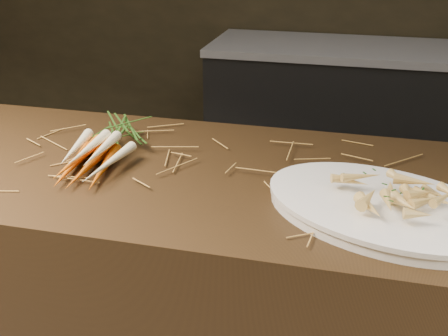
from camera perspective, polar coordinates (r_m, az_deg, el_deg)
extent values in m
cube|color=black|center=(1.58, 3.07, -15.89)|extent=(2.40, 0.70, 0.90)
cube|color=black|center=(3.25, 14.92, 4.18)|extent=(1.80, 0.60, 0.80)
cube|color=#99999E|center=(3.14, 15.75, 11.40)|extent=(1.82, 0.62, 0.04)
cone|color=#C13D04|center=(1.40, -15.13, 0.23)|extent=(0.06, 0.25, 0.03)
cone|color=#C13D04|center=(1.39, -13.66, 0.12)|extent=(0.04, 0.24, 0.03)
cone|color=#C13D04|center=(1.37, -12.16, 0.00)|extent=(0.07, 0.24, 0.03)
cone|color=#C13D04|center=(1.38, -14.63, 0.98)|extent=(0.04, 0.24, 0.03)
cone|color=#C13D04|center=(1.36, -13.16, 0.88)|extent=(0.06, 0.25, 0.03)
cone|color=beige|center=(1.39, -14.85, 2.00)|extent=(0.07, 0.23, 0.04)
cone|color=beige|center=(1.37, -13.68, 1.90)|extent=(0.04, 0.23, 0.04)
cone|color=beige|center=(1.36, -12.36, 1.84)|extent=(0.05, 0.23, 0.04)
cone|color=beige|center=(1.34, -11.64, 0.49)|extent=(0.05, 0.23, 0.03)
ellipsoid|color=#365A1A|center=(1.55, -10.82, 4.16)|extent=(0.16, 0.22, 0.08)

